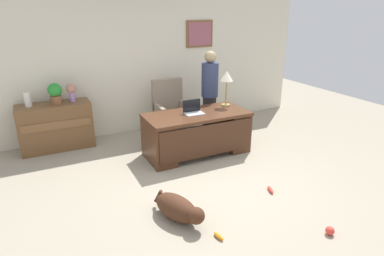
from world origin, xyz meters
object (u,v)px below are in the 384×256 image
at_px(laptop, 193,110).
at_px(desk_lamp, 227,78).
at_px(potted_plant, 55,92).
at_px(dog_toy_bone, 219,236).
at_px(dog_toy_plush, 270,190).
at_px(vase_empty, 28,100).
at_px(dog_toy_ball, 330,231).
at_px(credenza, 56,126).
at_px(desk, 197,132).
at_px(person_standing, 210,93).
at_px(vase_with_flowers, 71,90).
at_px(armchair, 171,112).
at_px(dog_lying, 178,208).

height_order(laptop, desk_lamp, desk_lamp).
xyz_separation_m(potted_plant, dog_toy_bone, (1.28, -3.43, -1.01)).
bearing_deg(potted_plant, dog_toy_plush, -50.06).
xyz_separation_m(vase_empty, dog_toy_bone, (1.72, -3.43, -0.93)).
xyz_separation_m(desk_lamp, potted_plant, (-2.76, 1.12, -0.20)).
relative_size(desk_lamp, dog_toy_ball, 6.32).
height_order(credenza, dog_toy_bone, credenza).
distance_m(desk, dog_toy_bone, 2.29).
distance_m(desk, dog_toy_plush, 1.65).
relative_size(person_standing, dog_toy_ball, 16.58).
bearing_deg(vase_with_flowers, credenza, -179.78).
xyz_separation_m(laptop, dog_toy_bone, (-0.75, -2.16, -0.76)).
relative_size(desk, vase_empty, 7.27).
distance_m(dog_toy_ball, dog_toy_plush, 1.03).
bearing_deg(vase_with_flowers, armchair, -11.86).
bearing_deg(credenza, desk, -31.63).
relative_size(credenza, armchair, 1.09).
bearing_deg(laptop, dog_lying, -121.47).
height_order(armchair, dog_toy_bone, armchair).
height_order(dog_lying, potted_plant, potted_plant).
bearing_deg(armchair, person_standing, -20.28).
distance_m(armchair, vase_with_flowers, 1.84).
height_order(desk, potted_plant, potted_plant).
height_order(desk_lamp, vase_empty, desk_lamp).
bearing_deg(armchair, dog_toy_plush, -80.28).
relative_size(dog_toy_ball, dog_toy_plush, 0.53).
bearing_deg(vase_with_flowers, desk, -36.12).
xyz_separation_m(desk, vase_with_flowers, (-1.82, 1.33, 0.64)).
distance_m(vase_with_flowers, potted_plant, 0.27).
bearing_deg(vase_with_flowers, vase_empty, 180.00).
bearing_deg(person_standing, credenza, 167.32).
xyz_separation_m(laptop, vase_empty, (-2.47, 1.27, 0.16)).
bearing_deg(dog_lying, desk_lamp, 45.94).
bearing_deg(dog_lying, vase_empty, 116.51).
bearing_deg(armchair, potted_plant, 169.70).
distance_m(person_standing, dog_toy_plush, 2.44).
bearing_deg(potted_plant, desk_lamp, -22.07).
xyz_separation_m(credenza, desk_lamp, (2.83, -1.12, 0.82)).
distance_m(desk_lamp, vase_empty, 3.41).
bearing_deg(desk, dog_lying, -123.74).
bearing_deg(dog_toy_bone, person_standing, 63.13).
bearing_deg(dog_toy_ball, vase_with_flowers, 118.84).
bearing_deg(credenza, potted_plant, 1.10).
relative_size(person_standing, dog_lying, 2.12).
relative_size(laptop, vase_empty, 1.32).
xyz_separation_m(desk, laptop, (-0.06, 0.05, 0.39)).
xyz_separation_m(desk_lamp, dog_toy_bone, (-1.49, -2.31, -1.21)).
height_order(armchair, laptop, armchair).
relative_size(vase_empty, dog_toy_bone, 1.55).
bearing_deg(desk, vase_empty, 152.33).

